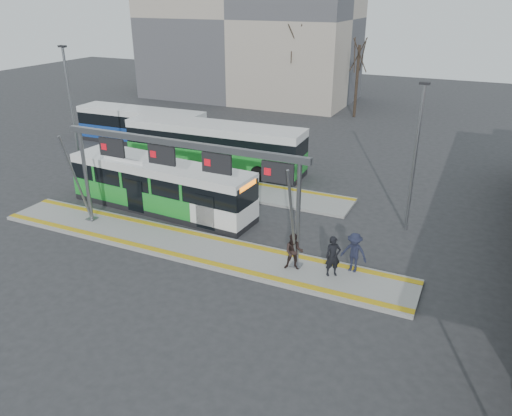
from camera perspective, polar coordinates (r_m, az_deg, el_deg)
The scene contains 18 objects.
ground at distance 25.04m, azimuth -7.53°, elevation -4.48°, with size 120.00×120.00×0.00m, color #2D2D30.
platform_main at distance 25.00m, azimuth -7.54°, elevation -4.33°, with size 22.00×3.00×0.15m, color gray.
platform_second at distance 33.15m, azimuth -6.11°, elevation 2.89°, with size 20.00×3.00×0.15m, color gray.
tactile_main at distance 24.96m, azimuth -7.55°, elevation -4.16°, with size 22.00×2.65×0.02m.
tactile_second at distance 34.04m, azimuth -5.13°, elevation 3.65°, with size 20.00×0.35×0.02m.
gantry at distance 23.73m, azimuth -8.47°, elevation 5.17°, with size 13.00×1.68×5.20m.
apartment_block at distance 60.52m, azimuth -0.78°, elevation 21.16°, with size 24.50×12.50×18.40m.
hero_bus at distance 29.03m, azimuth -10.84°, elevation 2.44°, with size 11.53×3.11×3.13m.
bg_bus_green at distance 35.64m, azimuth -4.74°, elevation 7.01°, with size 13.04×3.24×3.24m.
bg_bus_blue at distance 42.89m, azimuth -12.98°, elevation 9.08°, with size 11.11×2.80×2.88m.
passenger_a at distance 22.05m, azimuth 8.79°, elevation -5.48°, with size 0.68×0.44×1.86m, color black.
passenger_b at distance 22.35m, azimuth 4.35°, elevation -5.01°, with size 0.84×0.66×1.73m, color black.
passenger_c at distance 22.53m, azimuth 11.13°, elevation -5.00°, with size 1.20×0.69×1.85m, color #1C2034.
tree_left at distance 52.56m, azimuth 4.56°, elevation 18.21°, with size 1.40×1.40×9.09m.
tree_mid at distance 51.46m, azimuth 11.67°, elevation 16.71°, with size 1.40×1.40×7.91m.
tree_far at distance 59.17m, azimuth -6.73°, elevation 18.88°, with size 1.40×1.40×9.33m.
lamp_west at distance 33.69m, azimuth -20.26°, elevation 10.00°, with size 0.50×0.25×8.75m.
lamp_east at distance 26.41m, azimuth 17.73°, elevation 5.75°, with size 0.50×0.25×7.73m.
Camera 1 is at (12.22, -18.49, 11.65)m, focal length 35.00 mm.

